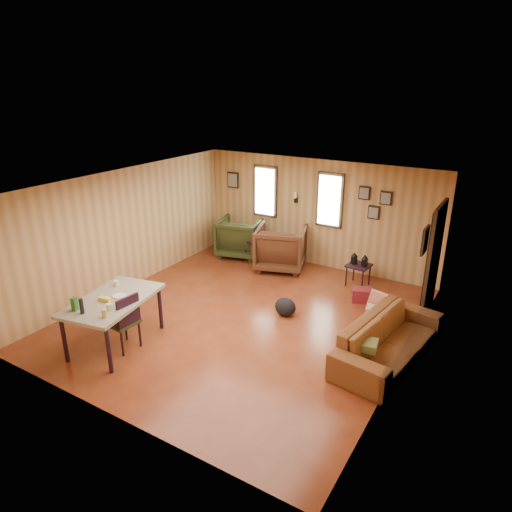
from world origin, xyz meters
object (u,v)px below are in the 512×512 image
Objects in this scene: dining_table at (112,303)px; side_table at (359,264)px; recliner_brown at (281,246)px; sofa at (390,333)px; end_table at (258,248)px; recliner_green at (240,235)px.

side_table is at bearing 48.18° from dining_table.
dining_table is (-0.74, -4.14, 0.19)m from recliner_brown.
recliner_brown is at bearing 61.73° from sofa.
recliner_green is at bearing 164.54° from end_table.
recliner_green reaches higher than end_table.
end_table is at bearing -24.37° from recliner_brown.
end_table is 0.90× the size of side_table.
end_table is at bearing 78.07° from dining_table.
end_table is (-0.64, 0.07, -0.18)m from recliner_brown.
sofa is at bearing 135.19° from recliner_green.
dining_table reaches higher than sofa.
sofa is 4.99m from recliner_green.
recliner_brown is 1.24m from recliner_green.
side_table is 4.88m from dining_table.
dining_table is at bearing 81.73° from recliner_green.
recliner_green is 1.42× the size of side_table.
side_table reaches higher than end_table.
recliner_brown is 0.66m from end_table.
end_table is 0.37× the size of dining_table.
recliner_brown is 4.21m from dining_table.
side_table is (3.02, -0.21, -0.02)m from recliner_green.
dining_table is (-2.54, -4.17, 0.25)m from side_table.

